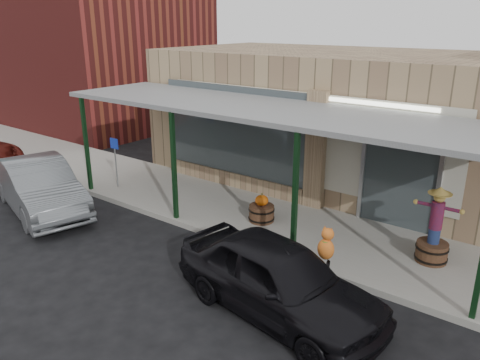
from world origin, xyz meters
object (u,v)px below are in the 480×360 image
Objects in this scene: barrel_scarecrow at (434,237)px; handicap_sign at (115,156)px; car_grey at (39,186)px; barrel_pumpkin at (262,211)px; parked_sedan at (278,278)px.

barrel_scarecrow is 9.37m from handicap_sign.
barrel_scarecrow reaches higher than car_grey.
barrel_scarecrow is 1.10× the size of handicap_sign.
barrel_scarecrow is 2.24× the size of barrel_pumpkin.
barrel_pumpkin is 6.28m from car_grey.
handicap_sign is at bearing 81.13° from parked_sedan.
car_grey is (-9.73, -3.37, 0.01)m from barrel_scarecrow.
barrel_scarecrow is 3.86m from parked_sedan.
handicap_sign is at bearing -173.85° from barrel_pumpkin.
handicap_sign reaches higher than barrel_pumpkin.
barrel_scarecrow is at bearing -18.10° from parked_sedan.
car_grey is (-7.98, 0.07, 0.02)m from parked_sedan.
handicap_sign is at bearing 5.22° from car_grey.
parked_sedan is (2.42, -2.97, 0.30)m from barrel_pumpkin.
car_grey is at bearing -152.45° from barrel_pumpkin.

